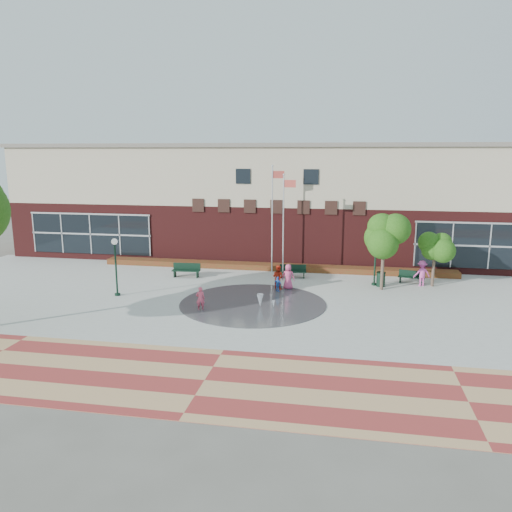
% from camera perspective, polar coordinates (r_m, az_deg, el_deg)
% --- Properties ---
extents(ground, '(120.00, 120.00, 0.00)m').
position_cam_1_polar(ground, '(25.94, -1.59, -7.41)').
color(ground, '#666056').
rests_on(ground, ground).
extents(plaza_concrete, '(46.00, 18.00, 0.01)m').
position_cam_1_polar(plaza_concrete, '(29.68, 0.00, -4.91)').
color(plaza_concrete, '#A8A8A0').
rests_on(plaza_concrete, ground).
extents(paver_band, '(46.00, 6.00, 0.01)m').
position_cam_1_polar(paver_band, '(19.65, -5.90, -13.97)').
color(paver_band, maroon).
rests_on(paver_band, ground).
extents(splash_pad, '(8.40, 8.40, 0.01)m').
position_cam_1_polar(splash_pad, '(28.74, -0.36, -5.48)').
color(splash_pad, '#383A3D').
rests_on(splash_pad, ground).
extents(library_building, '(44.40, 10.40, 9.20)m').
position_cam_1_polar(library_building, '(41.94, 3.30, 6.43)').
color(library_building, '#4F1919').
rests_on(library_building, ground).
extents(flower_bed, '(26.00, 1.20, 0.40)m').
position_cam_1_polar(flower_bed, '(36.93, 2.10, -1.59)').
color(flower_bed, maroon).
rests_on(flower_bed, ground).
extents(flagpole_left, '(0.89, 0.23, 7.68)m').
position_cam_1_polar(flagpole_left, '(35.38, 1.93, 4.86)').
color(flagpole_left, silver).
rests_on(flagpole_left, ground).
extents(flagpole_right, '(0.88, 0.14, 7.15)m').
position_cam_1_polar(flagpole_right, '(33.74, 3.22, 4.03)').
color(flagpole_right, silver).
rests_on(flagpole_right, ground).
extents(lamp_left, '(0.37, 0.37, 3.52)m').
position_cam_1_polar(lamp_left, '(30.94, -15.76, -0.50)').
color(lamp_left, black).
rests_on(lamp_left, ground).
extents(lamp_right, '(0.37, 0.37, 3.45)m').
position_cam_1_polar(lamp_right, '(33.06, 13.50, 0.31)').
color(lamp_right, black).
rests_on(lamp_right, ground).
extents(bench_left, '(1.96, 0.63, 0.98)m').
position_cam_1_polar(bench_left, '(34.99, -7.97, -1.92)').
color(bench_left, black).
rests_on(bench_left, ground).
extents(bench_mid, '(1.87, 0.72, 0.92)m').
position_cam_1_polar(bench_mid, '(34.56, 4.23, -2.04)').
color(bench_mid, black).
rests_on(bench_mid, ground).
extents(bench_right, '(1.74, 0.86, 0.84)m').
position_cam_1_polar(bench_right, '(34.60, 17.32, -2.57)').
color(bench_right, black).
rests_on(bench_right, ground).
extents(trash_can, '(0.59, 0.59, 0.97)m').
position_cam_1_polar(trash_can, '(33.21, 14.07, -2.59)').
color(trash_can, black).
rests_on(trash_can, ground).
extents(tree_mid, '(2.86, 2.86, 4.83)m').
position_cam_1_polar(tree_mid, '(31.84, 14.44, 2.34)').
color(tree_mid, '#49382D').
rests_on(tree_mid, ground).
extents(tree_small_right, '(2.10, 2.10, 3.59)m').
position_cam_1_polar(tree_small_right, '(33.76, 19.78, 1.00)').
color(tree_small_right, '#49382D').
rests_on(tree_small_right, ground).
extents(water_jet_a, '(0.38, 0.38, 0.74)m').
position_cam_1_polar(water_jet_a, '(28.05, 0.47, -5.92)').
color(water_jet_a, white).
rests_on(water_jet_a, ground).
extents(water_jet_b, '(0.18, 0.18, 0.40)m').
position_cam_1_polar(water_jet_b, '(28.01, 2.02, -5.95)').
color(water_jet_b, white).
rests_on(water_jet_b, ground).
extents(child_splash, '(0.56, 0.45, 1.34)m').
position_cam_1_polar(child_splash, '(27.55, -6.38, -4.86)').
color(child_splash, '#E14A65').
rests_on(child_splash, ground).
extents(adult_red, '(0.91, 0.81, 1.55)m').
position_cam_1_polar(adult_red, '(31.60, 2.51, -2.44)').
color(adult_red, red).
rests_on(adult_red, ground).
extents(adult_pink, '(0.80, 0.52, 1.63)m').
position_cam_1_polar(adult_pink, '(31.59, 3.71, -2.39)').
color(adult_pink, '#D44579').
rests_on(adult_pink, ground).
extents(child_blue, '(0.61, 0.50, 0.98)m').
position_cam_1_polar(child_blue, '(31.01, 2.51, -3.26)').
color(child_blue, blue).
rests_on(child_blue, ground).
extents(person_bench, '(1.22, 0.90, 1.69)m').
position_cam_1_polar(person_bench, '(34.04, 18.43, -1.89)').
color(person_bench, '#E04DAC').
rests_on(person_bench, ground).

